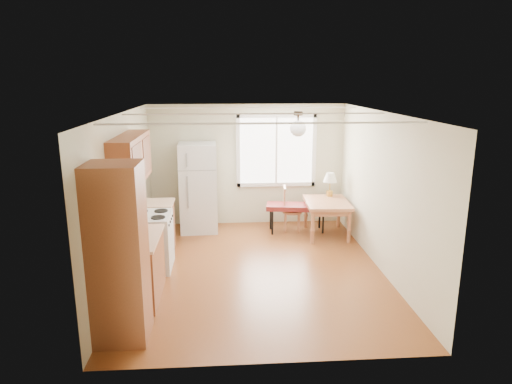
{
  "coord_description": "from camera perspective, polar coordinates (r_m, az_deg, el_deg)",
  "views": [
    {
      "loc": [
        -0.48,
        -6.81,
        2.99
      ],
      "look_at": [
        0.04,
        0.57,
        1.15
      ],
      "focal_mm": 32.0,
      "sensor_mm": 36.0,
      "label": 1
    }
  ],
  "objects": [
    {
      "name": "kitchen_run",
      "position": [
        6.65,
        -14.6,
        -5.34
      ],
      "size": [
        0.65,
        3.4,
        2.2
      ],
      "color": "brown",
      "rests_on": "ground"
    },
    {
      "name": "table_lamp",
      "position": [
        9.26,
        9.25,
        1.58
      ],
      "size": [
        0.28,
        0.28,
        0.48
      ],
      "rotation": [
        0.0,
        0.0,
        -0.1
      ],
      "color": "gold",
      "rests_on": "dining_table"
    },
    {
      "name": "kettle",
      "position": [
        6.83,
        -15.02,
        -3.57
      ],
      "size": [
        0.11,
        0.11,
        0.21
      ],
      "color": "red",
      "rests_on": "kitchen_run"
    },
    {
      "name": "room_shell",
      "position": [
        7.04,
        -0.03,
        -0.33
      ],
      "size": [
        4.6,
        5.6,
        2.62
      ],
      "color": "#5B2B12",
      "rests_on": "ground"
    },
    {
      "name": "chair",
      "position": [
        9.15,
        4.05,
        -1.79
      ],
      "size": [
        0.41,
        0.39,
        0.9
      ],
      "rotation": [
        0.0,
        0.0,
        -0.1
      ],
      "color": "#9C5D3C",
      "rests_on": "ground"
    },
    {
      "name": "pendant_light",
      "position": [
        7.34,
        5.26,
        8.02
      ],
      "size": [
        0.26,
        0.26,
        0.4
      ],
      "color": "black",
      "rests_on": "room_shell"
    },
    {
      "name": "dining_table",
      "position": [
        8.97,
        8.85,
        -1.78
      ],
      "size": [
        0.87,
        1.13,
        0.68
      ],
      "rotation": [
        0.0,
        0.0,
        -0.04
      ],
      "color": "#9C5D3C",
      "rests_on": "ground"
    },
    {
      "name": "coffee_maker",
      "position": [
        6.01,
        -15.81,
        -5.7
      ],
      "size": [
        0.18,
        0.23,
        0.33
      ],
      "rotation": [
        0.0,
        0.0,
        0.08
      ],
      "color": "black",
      "rests_on": "kitchen_run"
    },
    {
      "name": "bench",
      "position": [
        9.13,
        5.12,
        -1.95
      ],
      "size": [
        1.26,
        0.62,
        0.56
      ],
      "rotation": [
        0.0,
        0.0,
        -0.15
      ],
      "color": "maroon",
      "rests_on": "ground"
    },
    {
      "name": "window_unit",
      "position": [
        9.46,
        2.56,
        5.19
      ],
      "size": [
        1.64,
        0.05,
        1.51
      ],
      "color": "white",
      "rests_on": "room_shell"
    },
    {
      "name": "refrigerator",
      "position": [
        9.16,
        -7.21,
        0.57
      ],
      "size": [
        0.75,
        0.77,
        1.77
      ],
      "rotation": [
        0.0,
        0.0,
        0.03
      ],
      "color": "silver",
      "rests_on": "ground"
    }
  ]
}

